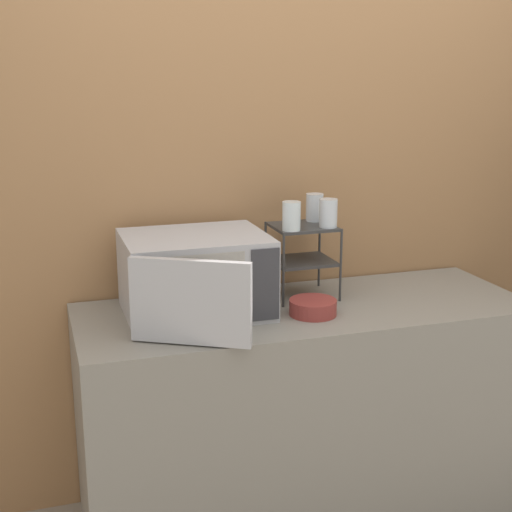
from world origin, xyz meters
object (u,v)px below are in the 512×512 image
glass_front_left (291,216)px  microwave (195,276)px  dish_rack (303,245)px  bowl (313,308)px  glass_back_right (315,207)px  glass_front_right (328,213)px

glass_front_left → microwave: bearing=-177.8°
microwave → dish_rack: (0.47, 0.09, 0.06)m
bowl → glass_front_left: bearing=101.4°
bowl → glass_back_right: bearing=67.7°
glass_front_right → glass_front_left: bearing=-176.1°
dish_rack → bowl: (-0.05, -0.23, -0.19)m
microwave → dish_rack: bearing=10.7°
microwave → glass_back_right: size_ratio=5.77×
glass_front_left → glass_back_right: 0.21m
microwave → bowl: bearing=-18.9°
bowl → glass_front_right: bearing=53.1°
dish_rack → glass_front_right: glass_front_right is taller
dish_rack → bowl: 0.30m
glass_front_left → glass_back_right: (0.16, 0.14, 0.00)m
bowl → dish_rack: bearing=79.0°
glass_front_right → bowl: bearing=-126.9°
glass_back_right → glass_front_right: same height
glass_front_left → glass_front_right: bearing=3.9°
dish_rack → glass_back_right: (0.08, 0.07, 0.14)m
microwave → bowl: microwave is taller
glass_back_right → glass_front_right: (0.00, -0.13, 0.00)m
microwave → bowl: size_ratio=3.62×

